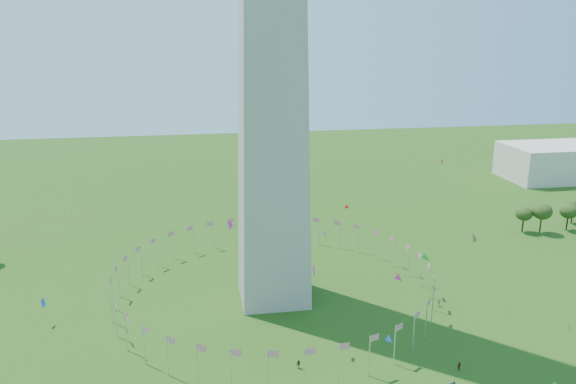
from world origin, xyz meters
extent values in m
cylinder|color=silver|center=(40.00, 50.00, 4.50)|extent=(0.24, 0.24, 9.00)
cylinder|color=silver|center=(39.39, 56.95, 4.50)|extent=(0.24, 0.24, 9.00)
cylinder|color=silver|center=(37.59, 63.68, 4.50)|extent=(0.24, 0.24, 9.00)
cylinder|color=silver|center=(34.64, 70.00, 4.50)|extent=(0.24, 0.24, 9.00)
cylinder|color=silver|center=(30.64, 75.71, 4.50)|extent=(0.24, 0.24, 9.00)
cylinder|color=silver|center=(25.71, 80.64, 4.50)|extent=(0.24, 0.24, 9.00)
cylinder|color=silver|center=(20.00, 84.64, 4.50)|extent=(0.24, 0.24, 9.00)
cylinder|color=silver|center=(13.68, 87.59, 4.50)|extent=(0.24, 0.24, 9.00)
cylinder|color=silver|center=(6.95, 89.39, 4.50)|extent=(0.24, 0.24, 9.00)
cylinder|color=silver|center=(0.00, 90.00, 4.50)|extent=(0.24, 0.24, 9.00)
cylinder|color=silver|center=(-6.95, 89.39, 4.50)|extent=(0.24, 0.24, 9.00)
cylinder|color=silver|center=(-13.68, 87.59, 4.50)|extent=(0.24, 0.24, 9.00)
cylinder|color=silver|center=(-20.00, 84.64, 4.50)|extent=(0.24, 0.24, 9.00)
cylinder|color=silver|center=(-25.71, 80.64, 4.50)|extent=(0.24, 0.24, 9.00)
cylinder|color=silver|center=(-30.64, 75.71, 4.50)|extent=(0.24, 0.24, 9.00)
cylinder|color=silver|center=(-34.64, 70.00, 4.50)|extent=(0.24, 0.24, 9.00)
cylinder|color=silver|center=(-37.59, 63.68, 4.50)|extent=(0.24, 0.24, 9.00)
cylinder|color=silver|center=(-39.39, 56.95, 4.50)|extent=(0.24, 0.24, 9.00)
cylinder|color=silver|center=(-40.00, 50.00, 4.50)|extent=(0.24, 0.24, 9.00)
cylinder|color=silver|center=(-39.39, 43.05, 4.50)|extent=(0.24, 0.24, 9.00)
cylinder|color=silver|center=(-37.59, 36.32, 4.50)|extent=(0.24, 0.24, 9.00)
cylinder|color=silver|center=(-34.64, 30.00, 4.50)|extent=(0.24, 0.24, 9.00)
cylinder|color=silver|center=(-30.64, 24.29, 4.50)|extent=(0.24, 0.24, 9.00)
cylinder|color=silver|center=(-25.71, 19.36, 4.50)|extent=(0.24, 0.24, 9.00)
cylinder|color=silver|center=(-20.00, 15.36, 4.50)|extent=(0.24, 0.24, 9.00)
cylinder|color=silver|center=(-13.68, 12.41, 4.50)|extent=(0.24, 0.24, 9.00)
cylinder|color=silver|center=(-6.95, 10.61, 4.50)|extent=(0.24, 0.24, 9.00)
cylinder|color=silver|center=(0.00, 10.00, 4.50)|extent=(0.24, 0.24, 9.00)
cylinder|color=silver|center=(6.95, 10.61, 4.50)|extent=(0.24, 0.24, 9.00)
cylinder|color=silver|center=(13.68, 12.41, 4.50)|extent=(0.24, 0.24, 9.00)
cylinder|color=silver|center=(20.00, 15.36, 4.50)|extent=(0.24, 0.24, 9.00)
cylinder|color=silver|center=(25.71, 19.36, 4.50)|extent=(0.24, 0.24, 9.00)
cylinder|color=silver|center=(30.64, 24.29, 4.50)|extent=(0.24, 0.24, 9.00)
cylinder|color=silver|center=(34.64, 30.00, 4.50)|extent=(0.24, 0.24, 9.00)
cylinder|color=silver|center=(37.59, 36.32, 4.50)|extent=(0.24, 0.24, 9.00)
cylinder|color=silver|center=(39.39, 43.05, 4.50)|extent=(0.24, 0.24, 9.00)
cube|color=beige|center=(150.00, 150.00, 8.00)|extent=(50.00, 30.00, 16.00)
imported|color=black|center=(0.38, 17.43, 0.96)|extent=(1.25, 0.93, 1.92)
imported|color=maroon|center=(32.46, 11.32, 0.92)|extent=(1.27, 1.11, 1.84)
imported|color=#73655C|center=(40.10, 38.00, 0.97)|extent=(1.09, 1.32, 1.93)
plane|color=#CC2699|center=(24.03, 25.61, 14.61)|extent=(1.14, 2.12, 2.38)
plane|color=#CC2699|center=(-12.58, 18.67, 31.41)|extent=(0.50, 1.87, 1.87)
plane|color=green|center=(-49.16, 57.77, 23.61)|extent=(0.70, 1.54, 1.61)
plane|color=orange|center=(-2.72, 42.78, 20.19)|extent=(1.51, 0.50, 1.42)
plane|color=blue|center=(6.34, 21.50, 27.49)|extent=(1.66, 0.78, 1.46)
plane|color=red|center=(41.33, 44.80, 35.72)|extent=(1.15, 0.80, 1.17)
plane|color=green|center=(42.74, -5.19, 17.92)|extent=(1.20, 1.65, 1.42)
plane|color=blue|center=(19.32, 17.11, 5.00)|extent=(1.12, 1.47, 1.80)
plane|color=#CC2699|center=(5.05, 25.17, 17.92)|extent=(1.70, 1.63, 2.11)
plane|color=blue|center=(-54.92, 45.41, 5.44)|extent=(0.91, 1.87, 2.04)
plane|color=red|center=(16.40, 41.24, 26.39)|extent=(1.07, 0.42, 1.15)
plane|color=yellow|center=(37.21, 18.71, 25.47)|extent=(2.12, 2.09, 2.08)
plane|color=green|center=(29.82, 25.18, 19.12)|extent=(1.56, 2.85, 2.63)
ellipsoid|color=#35521B|center=(91.57, 84.53, 4.42)|extent=(5.66, 5.66, 8.85)
ellipsoid|color=#35521B|center=(97.05, 82.75, 5.17)|extent=(6.62, 6.62, 10.35)
ellipsoid|color=#35521B|center=(107.64, 83.47, 4.67)|extent=(5.98, 5.98, 9.34)
ellipsoid|color=#35521B|center=(114.14, 89.81, 4.37)|extent=(5.59, 5.59, 8.74)
camera|label=1|loc=(-18.74, -81.17, 66.02)|focal=35.00mm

